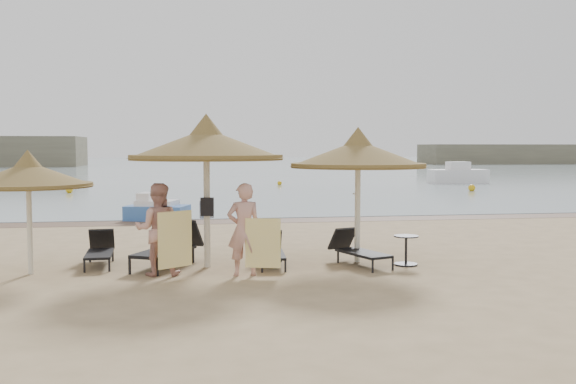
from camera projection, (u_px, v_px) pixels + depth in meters
name	position (u px, v px, depth m)	size (l,w,h in m)	color
ground	(234.00, 275.00, 12.90)	(160.00, 160.00, 0.00)	tan
sea	(193.00, 165.00, 91.73)	(200.00, 140.00, 0.03)	#7E979F
wet_sand_strip	(214.00, 221.00, 22.17)	(200.00, 1.60, 0.01)	brown
far_shore	(3.00, 145.00, 85.46)	(150.00, 54.80, 12.00)	#6F6951
palapa_left	(28.00, 175.00, 12.83)	(2.54, 2.54, 2.52)	silver
palapa_center	(206.00, 145.00, 13.58)	(3.31, 3.31, 3.28)	silver
palapa_right	(358.00, 155.00, 14.21)	(3.04, 3.04, 3.02)	silver
lounger_far_left	(100.00, 250.00, 14.02)	(0.63, 1.67, 0.73)	black
lounger_near_left	(171.00, 246.00, 13.91)	(1.57, 2.18, 0.94)	black
lounger_near_right	(271.00, 250.00, 13.98)	(0.63, 1.62, 0.71)	black
lounger_far_right	(357.00, 249.00, 14.01)	(1.11, 1.80, 0.77)	black
side_table	(406.00, 251.00, 13.95)	(0.54, 0.54, 0.65)	black
person_left	(157.00, 222.00, 12.79)	(0.99, 0.64, 2.15)	tan
person_right	(244.00, 222.00, 12.78)	(0.99, 0.64, 2.16)	tan
towel_left	(175.00, 239.00, 12.52)	(0.66, 0.47, 1.11)	yellow
towel_right	(263.00, 243.00, 12.61)	(0.68, 0.21, 0.98)	yellow
bag_patterned	(207.00, 210.00, 13.85)	(0.31, 0.18, 0.37)	white
bag_dark	(207.00, 207.00, 13.51)	(0.29, 0.14, 0.39)	black
pedal_boat	(157.00, 210.00, 22.57)	(2.36, 1.82, 0.97)	#3869BA
buoy_left	(69.00, 190.00, 35.63)	(0.39, 0.39, 0.39)	#E5A90C
buoy_mid	(280.00, 183.00, 43.18)	(0.31, 0.31, 0.31)	#E5A90C
buoy_right	(472.00, 188.00, 37.21)	(0.41, 0.41, 0.41)	#E5A90C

